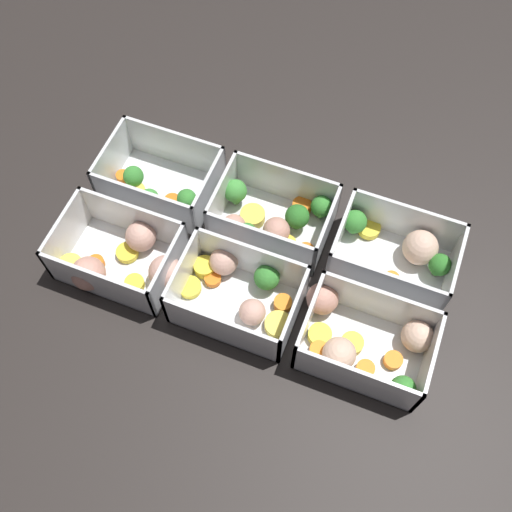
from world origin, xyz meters
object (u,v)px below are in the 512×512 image
container_near_left (123,259)px  container_far_left (158,183)px  container_far_center (272,218)px  container_near_right (363,341)px  container_far_right (399,252)px  container_near_center (240,292)px

container_near_left → container_far_left: 0.14m
container_near_left → container_far_center: same height
container_near_right → container_far_right: (0.01, 0.15, 0.00)m
container_near_left → container_far_left: same height
container_near_right → container_far_left: size_ratio=1.15×
container_near_center → container_near_right: (0.18, -0.01, 0.00)m
container_near_left → container_far_center: bearing=39.4°
container_near_right → container_far_right: 0.15m
container_far_right → container_near_left: bearing=-157.0°
container_far_left → container_far_center: size_ratio=0.99×
container_far_right → container_far_left: bearing=-177.3°
container_near_left → container_near_center: 0.18m
container_near_left → container_near_center: bearing=4.7°
container_near_center → container_near_right: same height
container_near_center → container_far_center: (-0.00, 0.13, 0.00)m
container_far_left → container_far_center: 0.19m
container_near_center → container_far_center: size_ratio=1.08×
container_near_center → container_far_right: bearing=36.4°
container_far_center → container_near_right: bearing=-36.8°
container_near_left → container_far_left: bearing=94.2°
container_near_left → container_far_right: bearing=23.0°
container_far_left → container_far_center: (0.18, 0.01, 0.00)m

